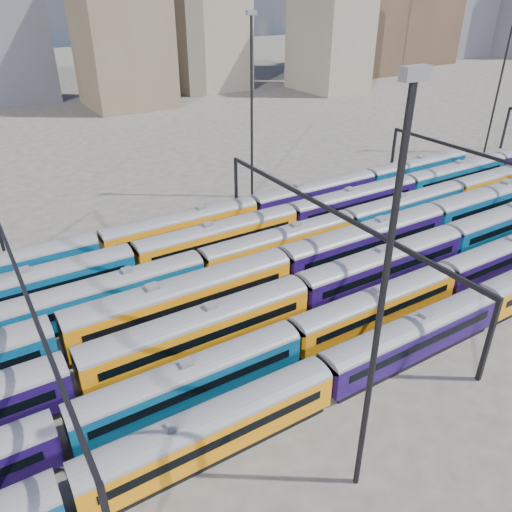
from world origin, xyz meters
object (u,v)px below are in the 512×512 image
rake_1 (446,276)px  mast_2 (382,303)px  rake_0 (413,334)px  rake_2 (72,372)px

rake_1 → mast_2: size_ratio=4.42×
rake_0 → mast_2: 18.22m
rake_0 → rake_1: size_ratio=1.17×
mast_2 → rake_2: bearing=128.6°
rake_1 → rake_2: bearing=172.1°
rake_0 → rake_1: (10.16, 5.00, -0.01)m
rake_1 → mast_2: 27.92m
rake_0 → rake_1: rake_0 is taller
rake_1 → rake_2: (-35.97, 5.00, 0.31)m
rake_0 → mast_2: (-12.26, -7.00, 11.52)m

